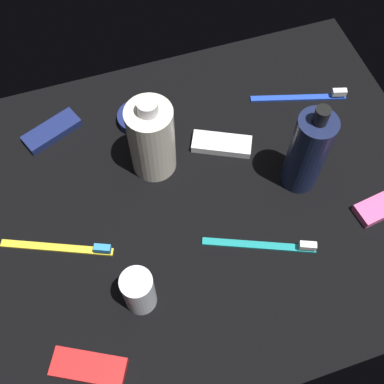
{
  "coord_description": "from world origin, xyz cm",
  "views": [
    {
      "loc": [
        11.57,
        35.49,
        71.3
      ],
      "look_at": [
        0.0,
        0.0,
        3.0
      ],
      "focal_mm": 45.01,
      "sensor_mm": 36.0,
      "label": 1
    }
  ],
  "objects_px": {
    "toothbrush_yellow": "(63,247)",
    "snack_bar_navy": "(52,131)",
    "toothbrush_blue": "(304,96)",
    "snack_bar_white": "(222,144)",
    "deodorant_stick": "(139,291)",
    "cream_tin_left": "(137,118)",
    "lotion_bottle": "(308,152)",
    "toothbrush_teal": "(266,245)",
    "bodywash_bottle": "(152,139)",
    "snack_bar_red": "(89,367)"
  },
  "relations": [
    {
      "from": "bodywash_bottle",
      "to": "toothbrush_teal",
      "type": "height_order",
      "value": "bodywash_bottle"
    },
    {
      "from": "lotion_bottle",
      "to": "cream_tin_left",
      "type": "bearing_deg",
      "value": -41.47
    },
    {
      "from": "toothbrush_yellow",
      "to": "cream_tin_left",
      "type": "bearing_deg",
      "value": -130.4
    },
    {
      "from": "lotion_bottle",
      "to": "snack_bar_white",
      "type": "distance_m",
      "value": 0.16
    },
    {
      "from": "lotion_bottle",
      "to": "toothbrush_blue",
      "type": "bearing_deg",
      "value": -117.81
    },
    {
      "from": "toothbrush_yellow",
      "to": "snack_bar_white",
      "type": "height_order",
      "value": "toothbrush_yellow"
    },
    {
      "from": "lotion_bottle",
      "to": "toothbrush_yellow",
      "type": "height_order",
      "value": "lotion_bottle"
    },
    {
      "from": "snack_bar_navy",
      "to": "cream_tin_left",
      "type": "height_order",
      "value": "cream_tin_left"
    },
    {
      "from": "snack_bar_red",
      "to": "cream_tin_left",
      "type": "height_order",
      "value": "cream_tin_left"
    },
    {
      "from": "snack_bar_navy",
      "to": "toothbrush_yellow",
      "type": "bearing_deg",
      "value": 61.71
    },
    {
      "from": "toothbrush_yellow",
      "to": "cream_tin_left",
      "type": "height_order",
      "value": "toothbrush_yellow"
    },
    {
      "from": "bodywash_bottle",
      "to": "toothbrush_teal",
      "type": "distance_m",
      "value": 0.25
    },
    {
      "from": "toothbrush_blue",
      "to": "cream_tin_left",
      "type": "height_order",
      "value": "toothbrush_blue"
    },
    {
      "from": "toothbrush_yellow",
      "to": "snack_bar_white",
      "type": "xyz_separation_m",
      "value": [
        -0.3,
        -0.11,
        0.0
      ]
    },
    {
      "from": "snack_bar_navy",
      "to": "toothbrush_blue",
      "type": "bearing_deg",
      "value": 149.21
    },
    {
      "from": "toothbrush_teal",
      "to": "snack_bar_navy",
      "type": "relative_size",
      "value": 1.64
    },
    {
      "from": "toothbrush_yellow",
      "to": "snack_bar_navy",
      "type": "relative_size",
      "value": 1.64
    },
    {
      "from": "deodorant_stick",
      "to": "toothbrush_yellow",
      "type": "relative_size",
      "value": 0.52
    },
    {
      "from": "bodywash_bottle",
      "to": "toothbrush_blue",
      "type": "relative_size",
      "value": 0.94
    },
    {
      "from": "snack_bar_white",
      "to": "lotion_bottle",
      "type": "bearing_deg",
      "value": 160.7
    },
    {
      "from": "bodywash_bottle",
      "to": "snack_bar_red",
      "type": "height_order",
      "value": "bodywash_bottle"
    },
    {
      "from": "bodywash_bottle",
      "to": "toothbrush_yellow",
      "type": "distance_m",
      "value": 0.22
    },
    {
      "from": "deodorant_stick",
      "to": "toothbrush_yellow",
      "type": "height_order",
      "value": "deodorant_stick"
    },
    {
      "from": "toothbrush_blue",
      "to": "snack_bar_white",
      "type": "relative_size",
      "value": 1.7
    },
    {
      "from": "toothbrush_teal",
      "to": "cream_tin_left",
      "type": "bearing_deg",
      "value": -66.76
    },
    {
      "from": "lotion_bottle",
      "to": "toothbrush_teal",
      "type": "xyz_separation_m",
      "value": [
        0.1,
        0.1,
        -0.08
      ]
    },
    {
      "from": "deodorant_stick",
      "to": "toothbrush_yellow",
      "type": "bearing_deg",
      "value": -51.05
    },
    {
      "from": "toothbrush_blue",
      "to": "bodywash_bottle",
      "type": "bearing_deg",
      "value": 9.65
    },
    {
      "from": "deodorant_stick",
      "to": "snack_bar_navy",
      "type": "height_order",
      "value": "deodorant_stick"
    },
    {
      "from": "cream_tin_left",
      "to": "toothbrush_teal",
      "type": "bearing_deg",
      "value": 113.24
    },
    {
      "from": "snack_bar_navy",
      "to": "bodywash_bottle",
      "type": "bearing_deg",
      "value": 120.31
    },
    {
      "from": "toothbrush_blue",
      "to": "toothbrush_yellow",
      "type": "bearing_deg",
      "value": 18.26
    },
    {
      "from": "toothbrush_teal",
      "to": "lotion_bottle",
      "type": "bearing_deg",
      "value": -135.15
    },
    {
      "from": "toothbrush_blue",
      "to": "snack_bar_red",
      "type": "bearing_deg",
      "value": 35.67
    },
    {
      "from": "bodywash_bottle",
      "to": "deodorant_stick",
      "type": "bearing_deg",
      "value": 69.41
    },
    {
      "from": "lotion_bottle",
      "to": "toothbrush_teal",
      "type": "bearing_deg",
      "value": 44.85
    },
    {
      "from": "lotion_bottle",
      "to": "deodorant_stick",
      "type": "bearing_deg",
      "value": 21.42
    },
    {
      "from": "toothbrush_teal",
      "to": "deodorant_stick",
      "type": "bearing_deg",
      "value": 6.09
    },
    {
      "from": "bodywash_bottle",
      "to": "lotion_bottle",
      "type": "bearing_deg",
      "value": 155.03
    },
    {
      "from": "toothbrush_teal",
      "to": "cream_tin_left",
      "type": "height_order",
      "value": "toothbrush_teal"
    },
    {
      "from": "toothbrush_teal",
      "to": "snack_bar_navy",
      "type": "bearing_deg",
      "value": -48.77
    },
    {
      "from": "bodywash_bottle",
      "to": "cream_tin_left",
      "type": "relative_size",
      "value": 2.31
    },
    {
      "from": "deodorant_stick",
      "to": "snack_bar_navy",
      "type": "xyz_separation_m",
      "value": [
        0.07,
        -0.35,
        -0.04
      ]
    },
    {
      "from": "lotion_bottle",
      "to": "toothbrush_blue",
      "type": "relative_size",
      "value": 1.06
    },
    {
      "from": "cream_tin_left",
      "to": "toothbrush_blue",
      "type": "bearing_deg",
      "value": 171.7
    },
    {
      "from": "toothbrush_blue",
      "to": "snack_bar_white",
      "type": "height_order",
      "value": "toothbrush_blue"
    },
    {
      "from": "deodorant_stick",
      "to": "toothbrush_blue",
      "type": "bearing_deg",
      "value": -144.65
    },
    {
      "from": "toothbrush_teal",
      "to": "snack_bar_red",
      "type": "distance_m",
      "value": 0.32
    },
    {
      "from": "lotion_bottle",
      "to": "snack_bar_navy",
      "type": "distance_m",
      "value": 0.45
    },
    {
      "from": "deodorant_stick",
      "to": "toothbrush_yellow",
      "type": "distance_m",
      "value": 0.16
    }
  ]
}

